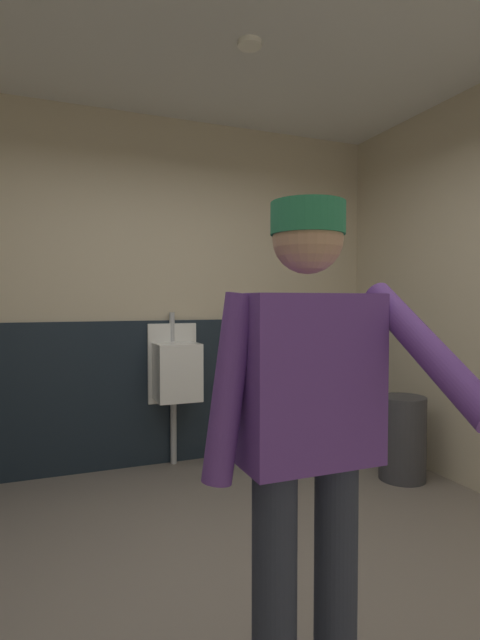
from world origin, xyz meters
name	(u,v)px	position (x,y,z in m)	size (l,w,h in m)	color
ground_plane	(244,611)	(0.00, 0.00, -0.02)	(4.58, 4.59, 0.04)	slate
wall_back	(149,292)	(0.00, 2.05, 1.41)	(4.58, 0.12, 2.82)	beige
wainscot_band_back	(152,393)	(0.00, 1.98, 0.59)	(3.98, 0.03, 1.17)	#19232D
downlight_far	(250,44)	(0.32, 0.70, 2.81)	(0.14, 0.14, 0.03)	white
urinal_solo	(176,371)	(0.17, 1.83, 0.78)	(0.40, 0.34, 1.24)	white
person	(308,421)	(-0.03, -0.60, 0.96)	(0.65, 0.60, 1.63)	#2D3342
trash_bin	(402,438)	(1.67, 0.95, 0.31)	(0.34, 0.34, 0.62)	#38383D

